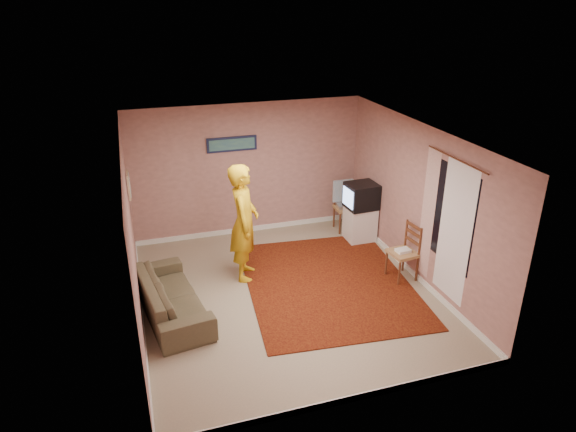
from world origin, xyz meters
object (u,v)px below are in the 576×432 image
object	(u,v)px
tv_cabinet	(360,224)
chair_b	(403,247)
sofa	(171,296)
crt_tv	(361,196)
chair_a	(346,203)
person	(244,222)

from	to	relation	value
tv_cabinet	chair_b	world-z (taller)	chair_b
chair_b	sofa	distance (m)	3.81
tv_cabinet	crt_tv	xyz separation A→B (m)	(-0.01, -0.00, 0.58)
tv_cabinet	chair_a	distance (m)	0.58
chair_a	person	size ratio (longest dim) A/B	0.26
crt_tv	person	bearing A→B (deg)	-166.69
crt_tv	chair_a	bearing A→B (deg)	94.55
chair_a	tv_cabinet	bearing A→B (deg)	-79.39
chair_a	sofa	xyz separation A→B (m)	(-3.68, -1.97, -0.30)
sofa	person	world-z (taller)	person
tv_cabinet	person	size ratio (longest dim) A/B	0.34
person	chair_a	bearing A→B (deg)	-45.60
crt_tv	chair_a	world-z (taller)	crt_tv
tv_cabinet	crt_tv	world-z (taller)	crt_tv
chair_a	chair_b	size ratio (longest dim) A/B	1.00
chair_a	person	world-z (taller)	person
crt_tv	chair_b	world-z (taller)	crt_tv
chair_b	crt_tv	bearing A→B (deg)	175.37
chair_b	sofa	world-z (taller)	chair_b
sofa	person	size ratio (longest dim) A/B	1.00
chair_b	sofa	bearing A→B (deg)	-98.25
crt_tv	sofa	size ratio (longest dim) A/B	0.30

